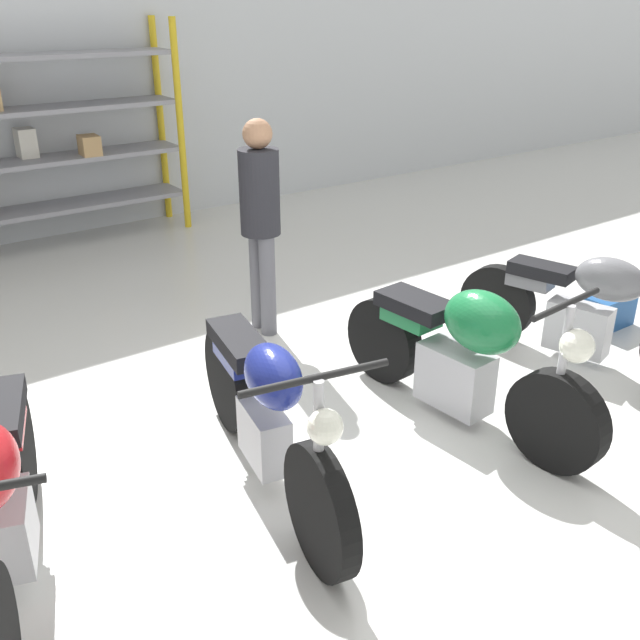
{
  "coord_description": "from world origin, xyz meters",
  "views": [
    {
      "loc": [
        -2.41,
        -2.96,
        2.59
      ],
      "look_at": [
        0.0,
        0.4,
        0.7
      ],
      "focal_mm": 40.0,
      "sensor_mm": 36.0,
      "label": 1
    }
  ],
  "objects_px": {
    "motorcycle_blue": "(266,412)",
    "motorcycle_green": "(464,355)",
    "motorcycle_grey": "(594,309)",
    "toolbox": "(608,310)",
    "person_browsing": "(260,211)"
  },
  "relations": [
    {
      "from": "motorcycle_green",
      "to": "motorcycle_grey",
      "type": "height_order",
      "value": "motorcycle_green"
    },
    {
      "from": "person_browsing",
      "to": "toolbox",
      "type": "xyz_separation_m",
      "value": [
        2.43,
        -1.65,
        -0.9
      ]
    },
    {
      "from": "motorcycle_blue",
      "to": "motorcycle_green",
      "type": "bearing_deg",
      "value": 95.4
    },
    {
      "from": "person_browsing",
      "to": "toolbox",
      "type": "height_order",
      "value": "person_browsing"
    },
    {
      "from": "motorcycle_green",
      "to": "motorcycle_grey",
      "type": "bearing_deg",
      "value": 84.45
    },
    {
      "from": "motorcycle_green",
      "to": "motorcycle_blue",
      "type": "bearing_deg",
      "value": -100.17
    },
    {
      "from": "motorcycle_blue",
      "to": "person_browsing",
      "type": "xyz_separation_m",
      "value": [
        1.09,
        1.82,
        0.55
      ]
    },
    {
      "from": "toolbox",
      "to": "motorcycle_grey",
      "type": "bearing_deg",
      "value": -156.4
    },
    {
      "from": "motorcycle_grey",
      "to": "toolbox",
      "type": "xyz_separation_m",
      "value": [
        0.75,
        0.33,
        -0.32
      ]
    },
    {
      "from": "person_browsing",
      "to": "motorcycle_blue",
      "type": "bearing_deg",
      "value": 63.38
    },
    {
      "from": "motorcycle_blue",
      "to": "motorcycle_green",
      "type": "relative_size",
      "value": 1.01
    },
    {
      "from": "toolbox",
      "to": "motorcycle_blue",
      "type": "bearing_deg",
      "value": -177.21
    },
    {
      "from": "motorcycle_grey",
      "to": "toolbox",
      "type": "distance_m",
      "value": 0.88
    },
    {
      "from": "motorcycle_blue",
      "to": "motorcycle_grey",
      "type": "distance_m",
      "value": 2.77
    },
    {
      "from": "motorcycle_blue",
      "to": "person_browsing",
      "type": "bearing_deg",
      "value": 159.98
    }
  ]
}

